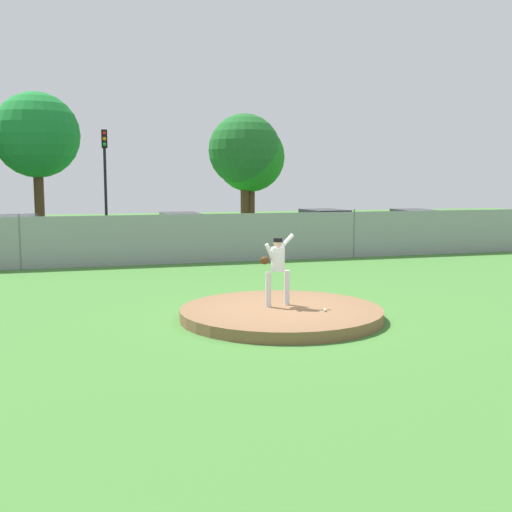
# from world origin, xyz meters

# --- Properties ---
(ground_plane) EXTENTS (80.00, 80.00, 0.00)m
(ground_plane) POSITION_xyz_m (0.00, 6.00, 0.00)
(ground_plane) COLOR #427A33
(asphalt_strip) EXTENTS (44.00, 7.00, 0.01)m
(asphalt_strip) POSITION_xyz_m (0.00, 14.50, 0.00)
(asphalt_strip) COLOR #2B2B2D
(asphalt_strip) RESTS_ON ground_plane
(pitchers_mound) EXTENTS (4.62, 4.62, 0.25)m
(pitchers_mound) POSITION_xyz_m (0.00, 0.00, 0.13)
(pitchers_mound) COLOR brown
(pitchers_mound) RESTS_ON ground_plane
(pitcher_youth) EXTENTS (0.81, 0.32, 1.67)m
(pitcher_youth) POSITION_xyz_m (-0.01, 0.27, 1.23)
(pitcher_youth) COLOR silver
(pitcher_youth) RESTS_ON pitchers_mound
(baseball) EXTENTS (0.07, 0.07, 0.07)m
(baseball) POSITION_xyz_m (0.81, -0.64, 0.29)
(baseball) COLOR white
(baseball) RESTS_ON pitchers_mound
(chainlink_fence) EXTENTS (31.99, 0.07, 1.96)m
(chainlink_fence) POSITION_xyz_m (0.00, 10.00, 0.93)
(chainlink_fence) COLOR gray
(chainlink_fence) RESTS_ON ground_plane
(parked_car_charcoal) EXTENTS (1.84, 4.16, 1.66)m
(parked_car_charcoal) POSITION_xyz_m (0.07, 14.86, 0.79)
(parked_car_charcoal) COLOR #232328
(parked_car_charcoal) RESTS_ON ground_plane
(parked_car_teal) EXTENTS (2.15, 4.28, 1.74)m
(parked_car_teal) POSITION_xyz_m (6.88, 14.41, 0.82)
(parked_car_teal) COLOR #146066
(parked_car_teal) RESTS_ON ground_plane
(parked_car_slate) EXTENTS (2.06, 4.49, 1.66)m
(parked_car_slate) POSITION_xyz_m (-6.79, 14.83, 0.79)
(parked_car_slate) COLOR slate
(parked_car_slate) RESTS_ON ground_plane
(parked_car_burgundy) EXTENTS (2.22, 4.78, 1.65)m
(parked_car_burgundy) POSITION_xyz_m (11.92, 14.71, 0.79)
(parked_car_burgundy) COLOR maroon
(parked_car_burgundy) RESTS_ON ground_plane
(traffic_cone_orange) EXTENTS (0.40, 0.40, 0.55)m
(traffic_cone_orange) POSITION_xyz_m (-3.01, 12.51, 0.26)
(traffic_cone_orange) COLOR orange
(traffic_cone_orange) RESTS_ON asphalt_strip
(traffic_light_near) EXTENTS (0.28, 0.46, 5.59)m
(traffic_light_near) POSITION_xyz_m (-3.02, 19.01, 3.77)
(traffic_light_near) COLOR black
(traffic_light_near) RESTS_ON ground_plane
(tree_broad_left) EXTENTS (4.63, 4.63, 7.87)m
(tree_broad_left) POSITION_xyz_m (-6.41, 23.18, 5.51)
(tree_broad_left) COLOR #4C331E
(tree_broad_left) RESTS_ON ground_plane
(tree_tall_centre) EXTENTS (4.30, 4.30, 7.03)m
(tree_tall_centre) POSITION_xyz_m (5.26, 23.09, 4.85)
(tree_tall_centre) COLOR #4C331E
(tree_tall_centre) RESTS_ON ground_plane
(tree_bushy_near) EXTENTS (4.19, 4.19, 6.59)m
(tree_bushy_near) POSITION_xyz_m (5.65, 23.35, 4.45)
(tree_bushy_near) COLOR #4C331E
(tree_bushy_near) RESTS_ON ground_plane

